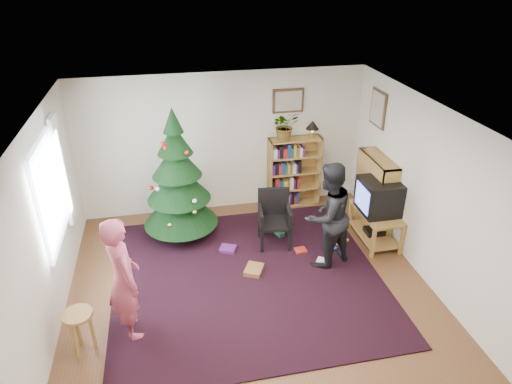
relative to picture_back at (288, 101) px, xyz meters
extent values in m
plane|color=brown|center=(-1.15, -2.48, -1.95)|extent=(5.00, 5.00, 0.00)
plane|color=white|center=(-1.15, -2.48, 0.55)|extent=(5.00, 5.00, 0.00)
cube|color=silver|center=(-1.15, 0.02, -0.70)|extent=(5.00, 0.02, 2.50)
cube|color=silver|center=(-1.15, -4.97, -0.70)|extent=(5.00, 0.02, 2.50)
cube|color=silver|center=(-3.65, -2.48, -0.70)|extent=(0.02, 5.00, 2.50)
cube|color=silver|center=(1.35, -2.48, -0.70)|extent=(0.02, 5.00, 2.50)
cube|color=black|center=(-1.15, -2.17, -1.94)|extent=(3.80, 3.60, 0.02)
cube|color=silver|center=(-3.62, -1.88, -0.45)|extent=(0.04, 1.20, 1.40)
cube|color=silver|center=(-3.58, -1.18, -0.45)|extent=(0.06, 0.35, 1.60)
cube|color=#4C3319|center=(0.00, 0.00, 0.00)|extent=(0.55, 0.03, 0.42)
cube|color=beige|center=(0.00, 0.00, 0.00)|extent=(0.47, 0.01, 0.34)
cube|color=#4C3319|center=(1.33, -0.73, 0.00)|extent=(0.03, 0.50, 0.60)
cube|color=beige|center=(1.33, -0.73, 0.00)|extent=(0.01, 0.42, 0.52)
cylinder|color=#3F2816|center=(-2.00, -0.80, -1.83)|extent=(0.12, 0.12, 0.23)
cone|color=black|center=(-2.00, -0.80, -1.37)|extent=(1.21, 1.21, 0.69)
cone|color=black|center=(-2.00, -0.80, -0.96)|extent=(1.02, 1.02, 0.61)
cone|color=black|center=(-2.00, -0.80, -0.58)|extent=(0.78, 0.78, 0.54)
cone|color=black|center=(-2.00, -0.80, -0.25)|extent=(0.55, 0.55, 0.47)
cone|color=black|center=(-2.00, -0.80, 0.06)|extent=(0.31, 0.31, 0.39)
cube|color=#A8843C|center=(0.12, -0.14, -1.30)|extent=(0.95, 0.30, 1.30)
cube|color=#A8843C|center=(0.12, -0.14, -0.66)|extent=(0.95, 0.30, 0.03)
cube|color=#A8843C|center=(1.19, -1.24, -1.30)|extent=(0.30, 0.95, 1.30)
cube|color=#A8843C|center=(1.19, -1.24, -0.66)|extent=(0.30, 0.95, 0.03)
cube|color=#A8843C|center=(1.07, -1.62, -1.42)|extent=(0.54, 0.97, 0.04)
cube|color=#A8843C|center=(0.83, -2.08, -1.69)|extent=(0.05, 0.05, 0.51)
cube|color=#A8843C|center=(1.31, -2.08, -1.69)|extent=(0.05, 0.05, 0.51)
cube|color=#A8843C|center=(0.83, -1.17, -1.69)|extent=(0.05, 0.05, 0.51)
cube|color=#A8843C|center=(1.31, -1.17, -1.69)|extent=(0.05, 0.05, 0.51)
cube|color=#A8843C|center=(1.07, -1.62, -1.83)|extent=(0.50, 0.93, 0.03)
cube|color=black|center=(1.07, -1.62, -1.77)|extent=(0.30, 0.25, 0.08)
cube|color=black|center=(1.07, -1.62, -1.13)|extent=(0.56, 0.62, 0.54)
cube|color=#516ADD|center=(0.79, -1.62, -1.13)|extent=(0.01, 0.48, 0.39)
cube|color=black|center=(-0.56, -1.41, -1.54)|extent=(0.56, 0.56, 0.05)
cube|color=black|center=(-0.56, -1.18, -1.29)|extent=(0.50, 0.11, 0.50)
cube|color=black|center=(-0.78, -1.63, -1.75)|extent=(0.06, 0.06, 0.41)
cube|color=black|center=(-0.34, -1.63, -1.75)|extent=(0.06, 0.06, 0.41)
cube|color=black|center=(-0.78, -1.19, -1.75)|extent=(0.06, 0.06, 0.41)
cube|color=black|center=(-0.34, -1.19, -1.75)|extent=(0.06, 0.06, 0.41)
cylinder|color=#A8843C|center=(-3.30, -3.13, -1.39)|extent=(0.35, 0.35, 0.04)
cylinder|color=#A8843C|center=(-3.17, -3.13, -1.68)|extent=(0.04, 0.04, 0.54)
cylinder|color=#A8843C|center=(-3.36, -3.02, -1.68)|extent=(0.04, 0.04, 0.54)
cylinder|color=#A8843C|center=(-3.36, -3.24, -1.68)|extent=(0.04, 0.04, 0.54)
imported|color=#B54861|center=(-2.76, -2.92, -1.13)|extent=(0.58, 0.70, 1.63)
imported|color=black|center=(0.07, -2.04, -1.13)|extent=(0.98, 0.89, 1.65)
imported|color=gray|center=(-0.08, -0.14, -0.40)|extent=(0.53, 0.48, 0.51)
cylinder|color=#A57F33|center=(0.42, -0.14, -0.60)|extent=(0.10, 0.10, 0.10)
sphere|color=#FFD88C|center=(0.42, -0.14, -0.49)|extent=(0.10, 0.10, 0.10)
cone|color=black|center=(0.42, -0.14, -0.42)|extent=(0.23, 0.23, 0.16)
cube|color=#A51E19|center=(-0.20, -1.71, -1.91)|extent=(0.20, 0.20, 0.08)
cube|color=navy|center=(0.29, -1.77, -1.91)|extent=(0.20, 0.20, 0.08)
cube|color=#1E592D|center=(-0.38, -1.18, -1.91)|extent=(0.20, 0.20, 0.08)
cube|color=gold|center=(0.49, -1.56, -1.91)|extent=(0.20, 0.20, 0.08)
cube|color=brown|center=(-1.03, -2.08, -1.91)|extent=(0.20, 0.20, 0.08)
cube|color=beige|center=(0.05, -2.08, -1.91)|extent=(0.20, 0.20, 0.08)
cube|color=#4C1959|center=(-1.33, -1.46, -1.91)|extent=(0.20, 0.20, 0.08)
camera|label=1|loc=(-2.11, -7.40, 2.24)|focal=32.00mm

